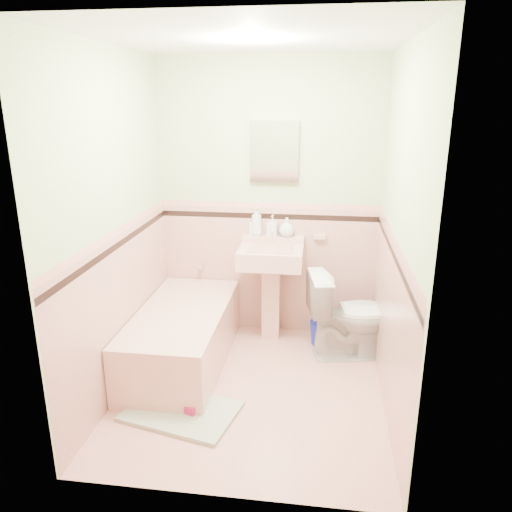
# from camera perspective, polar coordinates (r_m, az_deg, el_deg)

# --- Properties ---
(floor) EXTENTS (2.20, 2.20, 0.00)m
(floor) POSITION_cam_1_polar(r_m,az_deg,el_deg) (3.97, -0.50, -14.99)
(floor) COLOR #E2A194
(floor) RESTS_ON ground
(ceiling) EXTENTS (2.20, 2.20, 0.00)m
(ceiling) POSITION_cam_1_polar(r_m,az_deg,el_deg) (3.37, -0.63, 23.71)
(ceiling) COLOR white
(ceiling) RESTS_ON ground
(wall_back) EXTENTS (2.50, 0.00, 2.50)m
(wall_back) POSITION_cam_1_polar(r_m,az_deg,el_deg) (4.53, 1.46, 6.23)
(wall_back) COLOR #F6EDC8
(wall_back) RESTS_ON ground
(wall_front) EXTENTS (2.50, 0.00, 2.50)m
(wall_front) POSITION_cam_1_polar(r_m,az_deg,el_deg) (2.44, -4.30, -3.87)
(wall_front) COLOR #F6EDC8
(wall_front) RESTS_ON ground
(wall_left) EXTENTS (0.00, 2.50, 2.50)m
(wall_left) POSITION_cam_1_polar(r_m,az_deg,el_deg) (3.74, -15.92, 3.13)
(wall_left) COLOR #F6EDC8
(wall_left) RESTS_ON ground
(wall_right) EXTENTS (0.00, 2.50, 2.50)m
(wall_right) POSITION_cam_1_polar(r_m,az_deg,el_deg) (3.47, 16.02, 2.03)
(wall_right) COLOR #F6EDC8
(wall_right) RESTS_ON ground
(wainscot_back) EXTENTS (2.00, 0.00, 2.00)m
(wainscot_back) POSITION_cam_1_polar(r_m,az_deg,el_deg) (4.69, 1.38, -1.61)
(wainscot_back) COLOR #E4A699
(wainscot_back) RESTS_ON ground
(wainscot_front) EXTENTS (2.00, 0.00, 2.00)m
(wainscot_front) POSITION_cam_1_polar(r_m,az_deg,el_deg) (2.75, -3.93, -16.49)
(wainscot_front) COLOR #E4A699
(wainscot_front) RESTS_ON ground
(wainscot_left) EXTENTS (0.00, 2.20, 2.20)m
(wainscot_left) POSITION_cam_1_polar(r_m,az_deg,el_deg) (3.94, -14.98, -6.06)
(wainscot_left) COLOR #E4A699
(wainscot_left) RESTS_ON ground
(wainscot_right) EXTENTS (0.00, 2.20, 2.20)m
(wainscot_right) POSITION_cam_1_polar(r_m,az_deg,el_deg) (3.69, 14.99, -7.73)
(wainscot_right) COLOR #E4A699
(wainscot_right) RESTS_ON ground
(accent_back) EXTENTS (2.00, 0.00, 2.00)m
(accent_back) POSITION_cam_1_polar(r_m,az_deg,el_deg) (4.54, 1.42, 4.58)
(accent_back) COLOR black
(accent_back) RESTS_ON ground
(accent_front) EXTENTS (2.00, 0.00, 2.00)m
(accent_front) POSITION_cam_1_polar(r_m,az_deg,el_deg) (2.50, -4.15, -6.49)
(accent_front) COLOR black
(accent_front) RESTS_ON ground
(accent_left) EXTENTS (0.00, 2.20, 2.20)m
(accent_left) POSITION_cam_1_polar(r_m,az_deg,el_deg) (3.77, -15.51, 1.21)
(accent_left) COLOR black
(accent_left) RESTS_ON ground
(accent_right) EXTENTS (0.00, 2.20, 2.20)m
(accent_right) POSITION_cam_1_polar(r_m,az_deg,el_deg) (3.50, 15.55, -0.00)
(accent_right) COLOR black
(accent_right) RESTS_ON ground
(cap_back) EXTENTS (2.00, 0.00, 2.00)m
(cap_back) POSITION_cam_1_polar(r_m,az_deg,el_deg) (4.52, 1.43, 5.82)
(cap_back) COLOR #E2938A
(cap_back) RESTS_ON ground
(cap_front) EXTENTS (2.00, 0.00, 2.00)m
(cap_front) POSITION_cam_1_polar(r_m,az_deg,el_deg) (2.46, -4.20, -4.37)
(cap_front) COLOR #E2938A
(cap_front) RESTS_ON ground
(cap_left) EXTENTS (0.00, 2.20, 2.20)m
(cap_left) POSITION_cam_1_polar(r_m,az_deg,el_deg) (3.74, -15.63, 2.68)
(cap_left) COLOR #E2938A
(cap_left) RESTS_ON ground
(cap_right) EXTENTS (0.00, 2.20, 2.20)m
(cap_right) POSITION_cam_1_polar(r_m,az_deg,el_deg) (3.48, 15.68, 1.57)
(cap_right) COLOR #E2938A
(cap_right) RESTS_ON ground
(bathtub) EXTENTS (0.70, 1.50, 0.45)m
(bathtub) POSITION_cam_1_polar(r_m,az_deg,el_deg) (4.27, -8.38, -9.30)
(bathtub) COLOR #DDA397
(bathtub) RESTS_ON floor
(tub_faucet) EXTENTS (0.04, 0.12, 0.04)m
(tub_faucet) POSITION_cam_1_polar(r_m,az_deg,el_deg) (4.75, -6.24, -1.07)
(tub_faucet) COLOR silver
(tub_faucet) RESTS_ON wall_back
(sink) EXTENTS (0.56, 0.48, 0.89)m
(sink) POSITION_cam_1_polar(r_m,az_deg,el_deg) (4.53, 1.67, -4.44)
(sink) COLOR #DDA397
(sink) RESTS_ON floor
(sink_faucet) EXTENTS (0.02, 0.02, 0.10)m
(sink_faucet) POSITION_cam_1_polar(r_m,az_deg,el_deg) (4.50, 1.92, 2.22)
(sink_faucet) COLOR silver
(sink_faucet) RESTS_ON sink
(medicine_cabinet) EXTENTS (0.43, 0.04, 0.53)m
(medicine_cabinet) POSITION_cam_1_polar(r_m,az_deg,el_deg) (4.43, 2.12, 11.86)
(medicine_cabinet) COLOR white
(medicine_cabinet) RESTS_ON wall_back
(soap_dish) EXTENTS (0.11, 0.06, 0.04)m
(soap_dish) POSITION_cam_1_polar(r_m,az_deg,el_deg) (4.53, 7.29, 2.21)
(soap_dish) COLOR #DDA397
(soap_dish) RESTS_ON wall_back
(soap_bottle_left) EXTENTS (0.11, 0.11, 0.26)m
(soap_bottle_left) POSITION_cam_1_polar(r_m,az_deg,el_deg) (4.52, 0.06, 3.99)
(soap_bottle_left) COLOR #B2B2B2
(soap_bottle_left) RESTS_ON sink
(soap_bottle_mid) EXTENTS (0.10, 0.10, 0.19)m
(soap_bottle_mid) POSITION_cam_1_polar(r_m,az_deg,el_deg) (4.51, 1.90, 3.51)
(soap_bottle_mid) COLOR #B2B2B2
(soap_bottle_mid) RESTS_ON sink
(soap_bottle_right) EXTENTS (0.14, 0.14, 0.17)m
(soap_bottle_right) POSITION_cam_1_polar(r_m,az_deg,el_deg) (4.50, 3.53, 3.33)
(soap_bottle_right) COLOR #B2B2B2
(soap_bottle_right) RESTS_ON sink
(tube) EXTENTS (0.04, 0.04, 0.12)m
(tube) POSITION_cam_1_polar(r_m,az_deg,el_deg) (4.54, -0.56, 3.15)
(tube) COLOR white
(tube) RESTS_ON sink
(toilet) EXTENTS (0.81, 0.56, 0.76)m
(toilet) POSITION_cam_1_polar(r_m,az_deg,el_deg) (4.35, 10.91, -6.64)
(toilet) COLOR white
(toilet) RESTS_ON floor
(bucket) EXTENTS (0.28, 0.28, 0.21)m
(bucket) POSITION_cam_1_polar(r_m,az_deg,el_deg) (4.62, 7.47, -8.72)
(bucket) COLOR #1020BF
(bucket) RESTS_ON floor
(bath_mat) EXTENTS (0.86, 0.67, 0.03)m
(bath_mat) POSITION_cam_1_polar(r_m,az_deg,el_deg) (3.75, -8.53, -17.19)
(bath_mat) COLOR #8FA086
(bath_mat) RESTS_ON floor
(shoe) EXTENTS (0.16, 0.12, 0.06)m
(shoe) POSITION_cam_1_polar(r_m,az_deg,el_deg) (3.70, -7.88, -16.87)
(shoe) COLOR #BF1E59
(shoe) RESTS_ON bath_mat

